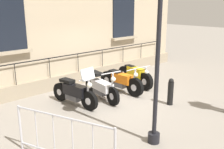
% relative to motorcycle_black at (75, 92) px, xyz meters
% --- Properties ---
extents(ground_plane, '(60.00, 60.00, 0.00)m').
position_rel_motorcycle_black_xyz_m(ground_plane, '(0.30, 1.45, -0.43)').
color(ground_plane, gray).
extents(motorcycle_black, '(1.96, 0.64, 1.33)m').
position_rel_motorcycle_black_xyz_m(motorcycle_black, '(0.00, 0.00, 0.00)').
color(motorcycle_black, black).
rests_on(motorcycle_black, ground_plane).
extents(motorcycle_white, '(2.02, 0.78, 1.08)m').
position_rel_motorcycle_black_xyz_m(motorcycle_white, '(0.15, 1.00, -0.01)').
color(motorcycle_white, black).
rests_on(motorcycle_white, ground_plane).
extents(motorcycle_orange, '(2.04, 0.70, 1.00)m').
position_rel_motorcycle_black_xyz_m(motorcycle_orange, '(0.11, 2.00, -0.01)').
color(motorcycle_orange, black).
rests_on(motorcycle_orange, ground_plane).
extents(motorcycle_yellow, '(2.00, 0.64, 0.91)m').
position_rel_motorcycle_black_xyz_m(motorcycle_yellow, '(-0.05, 2.95, -0.01)').
color(motorcycle_yellow, black).
rests_on(motorcycle_yellow, ground_plane).
extents(lamppost, '(0.39, 0.39, 4.20)m').
position_rel_motorcycle_black_xyz_m(lamppost, '(3.18, 0.01, 2.26)').
color(lamppost, black).
rests_on(lamppost, ground_plane).
extents(crowd_barrier, '(2.24, 0.87, 1.05)m').
position_rel_motorcycle_black_xyz_m(crowd_barrier, '(2.39, -1.97, 0.13)').
color(crowd_barrier, '#B7B7BF').
rests_on(crowd_barrier, ground_plane).
extents(bollard, '(0.19, 0.19, 0.88)m').
position_rel_motorcycle_black_xyz_m(bollard, '(2.07, 2.29, 0.01)').
color(bollard, black).
rests_on(bollard, ground_plane).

